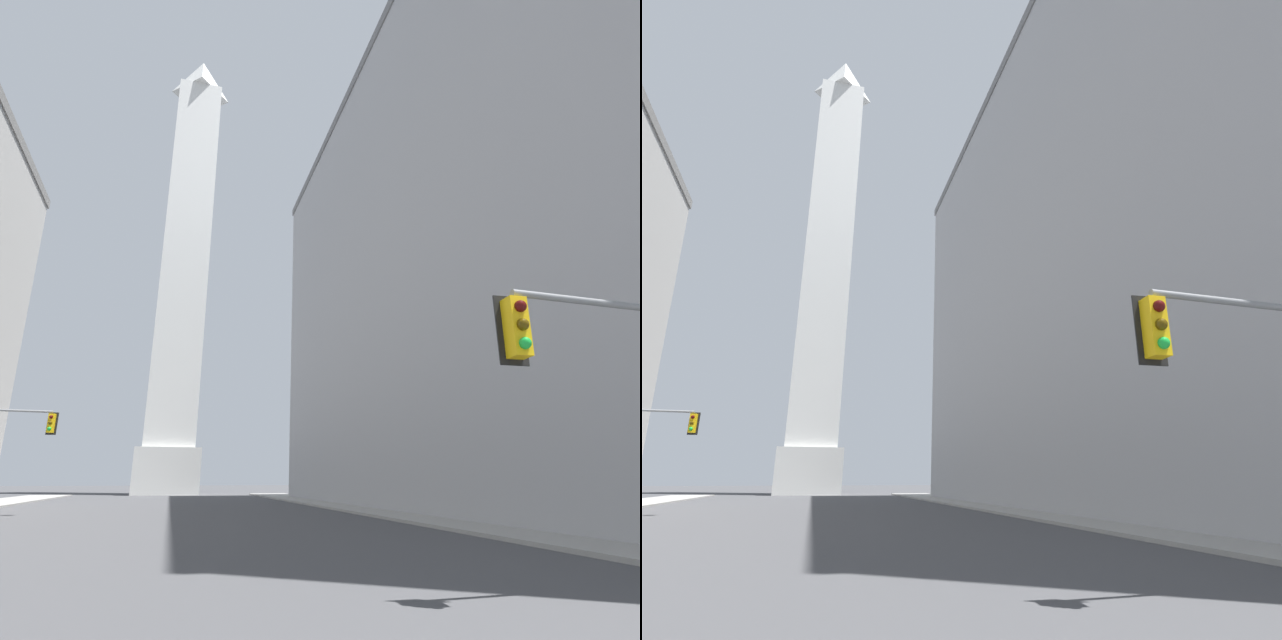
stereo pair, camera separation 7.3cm
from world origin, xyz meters
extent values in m
cube|color=gray|center=(13.78, 27.27, 0.07)|extent=(5.00, 90.89, 0.15)
cube|color=#9E9EA0|center=(25.28, 30.64, 18.45)|extent=(22.84, 56.63, 36.89)
cube|color=slate|center=(25.28, 30.64, 37.34)|extent=(23.07, 57.20, 0.90)
cube|color=silver|center=(0.00, 75.74, 3.10)|extent=(8.80, 8.80, 6.20)
cube|color=silver|center=(0.00, 75.74, 37.08)|extent=(7.04, 7.04, 61.75)
pyramid|color=silver|center=(0.00, 75.74, 71.82)|extent=(7.04, 7.04, 7.74)
cylinder|color=slate|center=(8.65, 6.44, 5.23)|extent=(4.90, 0.14, 0.14)
cube|color=#E5B20F|center=(6.20, 6.44, 4.56)|extent=(0.36, 0.36, 1.10)
cube|color=black|center=(6.21, 6.62, 4.56)|extent=(0.58, 0.07, 1.32)
sphere|color=#410907|center=(6.18, 6.25, 4.90)|extent=(0.22, 0.22, 0.22)
sphere|color=#483506|center=(6.18, 6.25, 4.56)|extent=(0.22, 0.22, 0.22)
sphere|color=green|center=(6.18, 6.25, 4.22)|extent=(0.22, 0.22, 0.22)
cylinder|color=slate|center=(-8.77, 32.47, 5.83)|extent=(4.33, 0.14, 0.14)
cube|color=#E5B20F|center=(-6.61, 32.47, 5.16)|extent=(0.37, 0.37, 1.10)
cube|color=black|center=(-6.59, 32.65, 5.16)|extent=(0.58, 0.09, 1.32)
sphere|color=#410907|center=(-6.63, 32.28, 5.50)|extent=(0.22, 0.22, 0.22)
sphere|color=#483506|center=(-6.63, 32.28, 5.16)|extent=(0.22, 0.22, 0.22)
sphere|color=green|center=(-6.63, 32.28, 4.82)|extent=(0.22, 0.22, 0.22)
camera|label=1|loc=(0.42, -0.82, 1.95)|focal=28.00mm
camera|label=2|loc=(0.49, -0.84, 1.95)|focal=28.00mm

